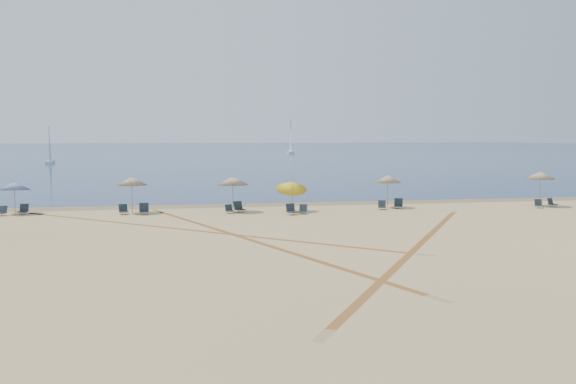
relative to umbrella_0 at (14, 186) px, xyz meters
name	(u,v)px	position (x,y,z in m)	size (l,w,h in m)	color
ground	(381,275)	(18.31, -21.36, -1.87)	(160.00, 160.00, 0.00)	tan
ocean	(199,149)	(18.31, 203.64, -1.87)	(500.00, 500.00, 0.00)	#0C2151
wet_sand	(279,204)	(18.31, 2.64, -1.87)	(500.00, 500.00, 0.00)	olive
umbrella_0	(14,186)	(0.00, 0.00, 0.00)	(2.14, 2.17, 2.22)	gray
umbrella_1	(132,181)	(7.70, -0.95, 0.30)	(2.07, 2.07, 2.52)	gray
umbrella_2	(233,181)	(14.45, -1.48, 0.27)	(2.15, 2.15, 2.49)	gray
umbrella_3	(291,185)	(18.42, -2.06, -0.06)	(2.12, 2.18, 2.44)	gray
umbrella_4	(388,179)	(25.73, -0.96, 0.23)	(1.90, 1.90, 2.45)	gray
umbrella_5	(540,175)	(37.09, -2.13, 0.43)	(2.17, 2.17, 2.65)	gray
chair_0	(2,211)	(-0.60, -0.76, -1.60)	(0.66, 0.72, 0.63)	black
chair_1	(23,210)	(0.61, -0.31, -1.57)	(0.66, 0.74, 0.69)	black
chair_2	(123,210)	(7.16, -1.47, -1.58)	(0.70, 0.77, 0.67)	black
chair_3	(144,209)	(8.51, -1.68, -1.55)	(0.65, 0.75, 0.74)	black
chair_4	(229,209)	(14.15, -2.13, -1.62)	(0.61, 0.67, 0.59)	black
chair_5	(239,207)	(14.85, -1.70, -1.55)	(0.84, 0.90, 0.74)	black
chair_6	(291,210)	(18.13, -3.59, -1.55)	(0.73, 0.81, 0.72)	black
chair_7	(303,210)	(18.98, -3.32, -1.60)	(0.70, 0.75, 0.63)	black
chair_8	(382,205)	(24.98, -1.93, -1.59)	(0.68, 0.75, 0.64)	black
chair_9	(398,204)	(26.33, -1.60, -1.55)	(0.82, 0.88, 0.73)	black
chair_10	(539,204)	(36.52, -2.95, -1.60)	(0.66, 0.72, 0.62)	black
chair_11	(552,203)	(37.90, -2.44, -1.60)	(0.70, 0.75, 0.63)	black
sailboat_0	(50,152)	(-13.41, 77.89, 0.26)	(1.50, 4.80, 7.05)	white
sailboat_1	(291,143)	(42.64, 131.57, 1.17)	(2.37, 6.88, 10.05)	white
tire_tracks	(274,237)	(15.64, -12.15, -1.87)	(50.88, 47.09, 0.00)	tan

